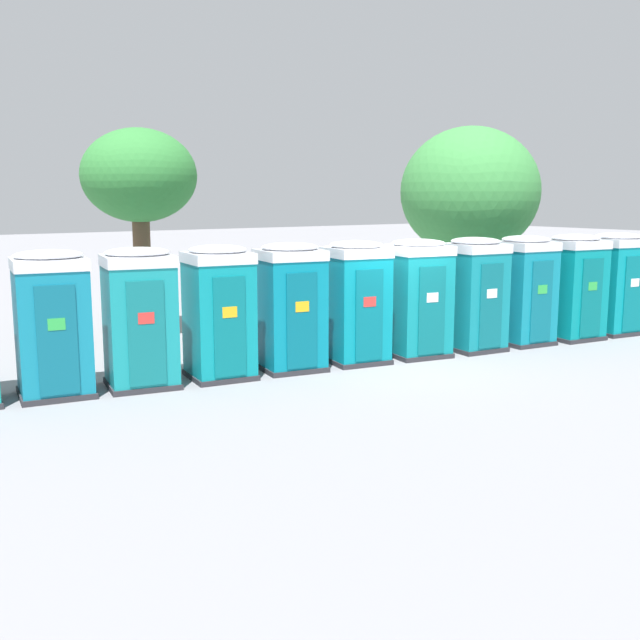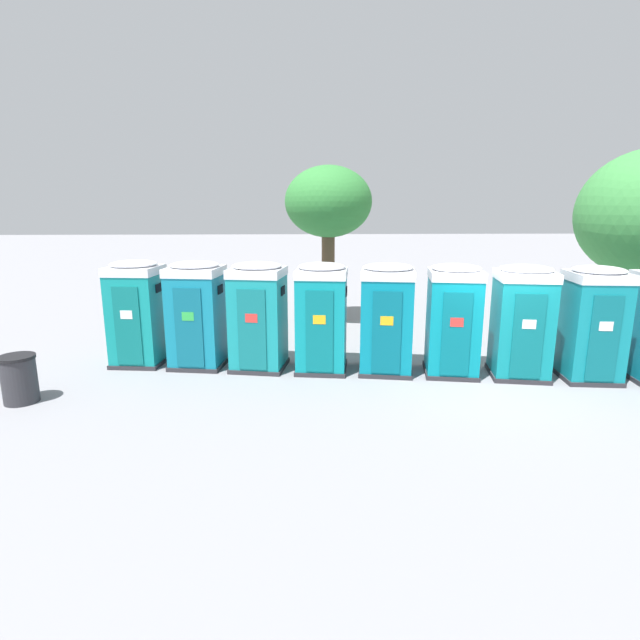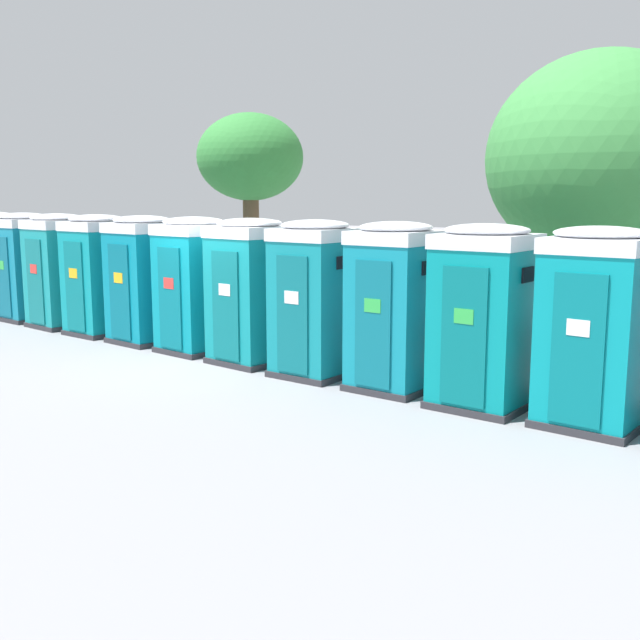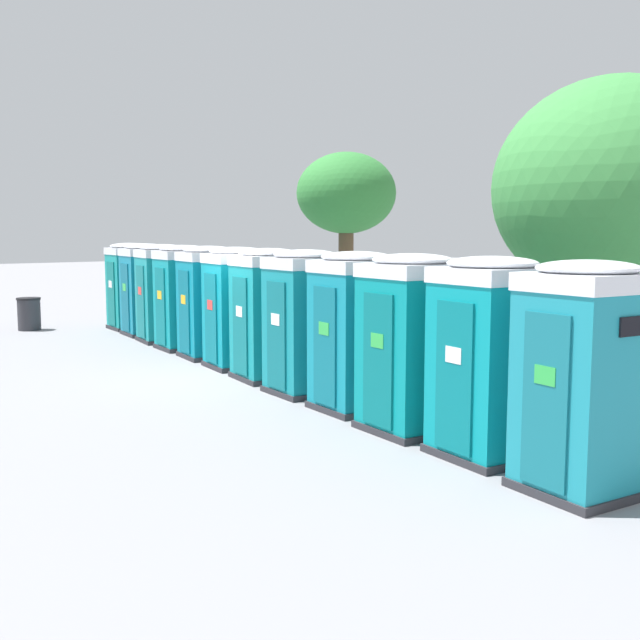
{
  "view_description": "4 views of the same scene",
  "coord_description": "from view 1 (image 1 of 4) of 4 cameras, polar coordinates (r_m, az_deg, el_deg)",
  "views": [
    {
      "loc": [
        -10.04,
        -11.76,
        3.43
      ],
      "look_at": [
        -1.51,
        0.55,
        0.95
      ],
      "focal_mm": 42.0,
      "sensor_mm": 36.0,
      "label": 1
    },
    {
      "loc": [
        -4.2,
        -10.45,
        3.78
      ],
      "look_at": [
        -3.69,
        0.87,
        1.19
      ],
      "focal_mm": 28.0,
      "sensor_mm": 36.0,
      "label": 2
    },
    {
      "loc": [
        8.47,
        -10.33,
        2.87
      ],
      "look_at": [
        2.31,
        -0.02,
        0.92
      ],
      "focal_mm": 42.0,
      "sensor_mm": 36.0,
      "label": 3
    },
    {
      "loc": [
        12.49,
        -8.17,
        2.82
      ],
      "look_at": [
        2.67,
        -0.08,
        1.34
      ],
      "focal_mm": 42.0,
      "sensor_mm": 36.0,
      "label": 4
    }
  ],
  "objects": [
    {
      "name": "ground_plane",
      "position": [
        15.84,
        5.63,
        -3.15
      ],
      "size": [
        120.0,
        120.0,
        0.0
      ],
      "primitive_type": "plane",
      "color": "gray"
    },
    {
      "name": "portapotty_2",
      "position": [
        13.86,
        -13.57,
        0.22
      ],
      "size": [
        1.43,
        1.4,
        2.54
      ],
      "color": "#2D2D33",
      "rests_on": "ground"
    },
    {
      "name": "portapotty_1",
      "position": [
        13.65,
        -19.72,
        -0.21
      ],
      "size": [
        1.39,
        1.37,
        2.54
      ],
      "color": "#2D2D33",
      "rests_on": "ground"
    },
    {
      "name": "portapotty_7",
      "position": [
        17.09,
        11.66,
        1.99
      ],
      "size": [
        1.29,
        1.32,
        2.54
      ],
      "color": "#2D2D33",
      "rests_on": "ground"
    },
    {
      "name": "street_tree_0",
      "position": [
        18.76,
        -13.61,
        10.43
      ],
      "size": [
        2.76,
        2.76,
        5.05
      ],
      "color": "brown",
      "rests_on": "ground"
    },
    {
      "name": "portapotty_9",
      "position": [
        19.08,
        18.74,
        2.44
      ],
      "size": [
        1.38,
        1.34,
        2.54
      ],
      "color": "#2D2D33",
      "rests_on": "ground"
    },
    {
      "name": "portapotty_6",
      "position": [
        16.25,
        7.42,
        1.73
      ],
      "size": [
        1.41,
        1.39,
        2.54
      ],
      "color": "#2D2D33",
      "rests_on": "ground"
    },
    {
      "name": "portapotty_3",
      "position": [
        14.25,
        -7.71,
        0.65
      ],
      "size": [
        1.32,
        1.34,
        2.54
      ],
      "color": "#2D2D33",
      "rests_on": "ground"
    },
    {
      "name": "portapotty_4",
      "position": [
        14.83,
        -2.28,
        1.07
      ],
      "size": [
        1.39,
        1.38,
        2.54
      ],
      "color": "#2D2D33",
      "rests_on": "ground"
    },
    {
      "name": "street_tree_1",
      "position": [
        22.12,
        11.33,
        9.52
      ],
      "size": [
        3.96,
        3.96,
        5.39
      ],
      "color": "brown",
      "rests_on": "ground"
    },
    {
      "name": "portapotty_10",
      "position": [
        20.21,
        21.59,
        2.65
      ],
      "size": [
        1.39,
        1.36,
        2.54
      ],
      "color": "#2D2D33",
      "rests_on": "ground"
    },
    {
      "name": "portapotty_8",
      "position": [
        18.09,
        15.27,
        2.26
      ],
      "size": [
        1.29,
        1.33,
        2.54
      ],
      "color": "#2D2D33",
      "rests_on": "ground"
    },
    {
      "name": "portapotty_5",
      "position": [
        15.5,
        2.75,
        1.43
      ],
      "size": [
        1.35,
        1.38,
        2.54
      ],
      "color": "#2D2D33",
      "rests_on": "ground"
    }
  ]
}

